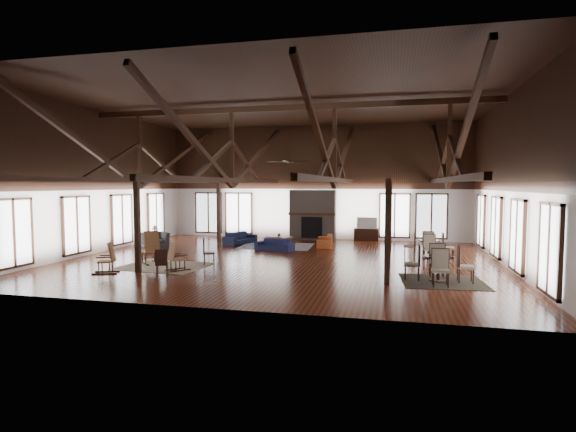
% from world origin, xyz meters
% --- Properties ---
extents(floor, '(16.00, 16.00, 0.00)m').
position_xyz_m(floor, '(0.00, 0.00, 0.00)').
color(floor, maroon).
rests_on(floor, ground).
extents(ceiling, '(16.00, 14.00, 0.02)m').
position_xyz_m(ceiling, '(0.00, 0.00, 6.00)').
color(ceiling, black).
rests_on(ceiling, wall_back).
extents(wall_back, '(16.00, 0.02, 6.00)m').
position_xyz_m(wall_back, '(0.00, 7.00, 3.00)').
color(wall_back, white).
rests_on(wall_back, floor).
extents(wall_front, '(16.00, 0.02, 6.00)m').
position_xyz_m(wall_front, '(0.00, -7.00, 3.00)').
color(wall_front, white).
rests_on(wall_front, floor).
extents(wall_left, '(0.02, 14.00, 6.00)m').
position_xyz_m(wall_left, '(-8.00, 0.00, 3.00)').
color(wall_left, white).
rests_on(wall_left, floor).
extents(wall_right, '(0.02, 14.00, 6.00)m').
position_xyz_m(wall_right, '(8.00, 0.00, 3.00)').
color(wall_right, white).
rests_on(wall_right, floor).
extents(roof_truss, '(15.60, 14.07, 3.14)m').
position_xyz_m(roof_truss, '(0.00, 0.00, 4.03)').
color(roof_truss, '#31190D').
rests_on(roof_truss, wall_back).
extents(post_grid, '(8.16, 7.16, 3.05)m').
position_xyz_m(post_grid, '(0.00, 0.00, 1.52)').
color(post_grid, '#31190D').
rests_on(post_grid, floor).
extents(fireplace, '(2.50, 0.69, 2.60)m').
position_xyz_m(fireplace, '(0.00, 6.67, 1.29)').
color(fireplace, '#6F5E54').
rests_on(fireplace, floor).
extents(ceiling_fan, '(1.60, 1.60, 0.75)m').
position_xyz_m(ceiling_fan, '(0.50, -1.00, 3.73)').
color(ceiling_fan, black).
rests_on(ceiling_fan, roof_truss).
extents(sofa_navy_front, '(1.82, 1.09, 0.50)m').
position_xyz_m(sofa_navy_front, '(-0.91, 2.28, 0.25)').
color(sofa_navy_front, '#171A40').
rests_on(sofa_navy_front, floor).
extents(sofa_navy_left, '(2.01, 1.29, 0.55)m').
position_xyz_m(sofa_navy_left, '(-3.13, 4.09, 0.27)').
color(sofa_navy_left, '#141A37').
rests_on(sofa_navy_left, floor).
extents(sofa_orange, '(1.86, 0.91, 0.52)m').
position_xyz_m(sofa_orange, '(1.03, 4.14, 0.26)').
color(sofa_orange, '#A84B20').
rests_on(sofa_orange, floor).
extents(coffee_table, '(1.31, 0.97, 0.45)m').
position_xyz_m(coffee_table, '(-1.06, 3.71, 0.39)').
color(coffee_table, brown).
rests_on(coffee_table, floor).
extents(vase, '(0.18, 0.18, 0.17)m').
position_xyz_m(vase, '(-1.10, 3.80, 0.54)').
color(vase, '#B2B2B2').
rests_on(vase, coffee_table).
extents(armchair, '(1.52, 1.52, 0.75)m').
position_xyz_m(armchair, '(-6.19, 1.29, 0.37)').
color(armchair, '#28282A').
rests_on(armchair, floor).
extents(side_table_lamp, '(0.42, 0.42, 1.07)m').
position_xyz_m(side_table_lamp, '(-6.50, 1.92, 0.40)').
color(side_table_lamp, black).
rests_on(side_table_lamp, floor).
extents(rocking_chair_a, '(1.03, 1.00, 1.21)m').
position_xyz_m(rocking_chair_a, '(-4.39, -2.03, 0.57)').
color(rocking_chair_a, '#966139').
rests_on(rocking_chair_a, floor).
extents(rocking_chair_b, '(0.77, 0.86, 0.98)m').
position_xyz_m(rocking_chair_b, '(-2.91, -3.03, 0.46)').
color(rocking_chair_b, '#966139').
rests_on(rocking_chair_b, floor).
extents(rocking_chair_c, '(0.88, 0.66, 1.01)m').
position_xyz_m(rocking_chair_c, '(-4.83, -3.89, 0.48)').
color(rocking_chair_c, '#966139').
rests_on(rocking_chair_c, floor).
extents(side_chair_a, '(0.52, 0.52, 0.96)m').
position_xyz_m(side_chair_a, '(-2.33, -1.79, 0.56)').
color(side_chair_a, black).
rests_on(side_chair_a, floor).
extents(side_chair_b, '(0.49, 0.49, 0.89)m').
position_xyz_m(side_chair_b, '(-2.81, -4.09, 0.52)').
color(side_chair_b, black).
rests_on(side_chair_b, floor).
extents(cafe_table_near, '(2.01, 2.01, 1.05)m').
position_xyz_m(cafe_table_near, '(5.48, -2.68, 0.53)').
color(cafe_table_near, black).
rests_on(cafe_table_near, floor).
extents(cafe_table_far, '(1.90, 1.90, 0.99)m').
position_xyz_m(cafe_table_far, '(5.51, 1.65, 0.50)').
color(cafe_table_far, black).
rests_on(cafe_table_far, floor).
extents(cup_near, '(0.16, 0.16, 0.10)m').
position_xyz_m(cup_near, '(5.49, -2.58, 0.81)').
color(cup_near, '#B2B2B2').
rests_on(cup_near, cafe_table_near).
extents(cup_far, '(0.14, 0.14, 0.09)m').
position_xyz_m(cup_far, '(5.52, 1.70, 0.76)').
color(cup_far, '#B2B2B2').
rests_on(cup_far, cafe_table_far).
extents(tv_console, '(1.23, 0.46, 0.62)m').
position_xyz_m(tv_console, '(2.79, 6.75, 0.31)').
color(tv_console, black).
rests_on(tv_console, floor).
extents(television, '(1.03, 0.22, 0.59)m').
position_xyz_m(television, '(2.84, 6.75, 0.91)').
color(television, '#B2B2B2').
rests_on(television, tv_console).
extents(rug_tan, '(3.11, 2.54, 0.01)m').
position_xyz_m(rug_tan, '(-3.70, -2.34, 0.01)').
color(rug_tan, tan).
rests_on(rug_tan, floor).
extents(rug_navy, '(3.38, 2.60, 0.01)m').
position_xyz_m(rug_navy, '(-1.16, 3.59, 0.01)').
color(rug_navy, '#172040').
rests_on(rug_navy, floor).
extents(rug_dark, '(2.53, 2.33, 0.01)m').
position_xyz_m(rug_dark, '(5.61, -2.73, 0.01)').
color(rug_dark, black).
rests_on(rug_dark, floor).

